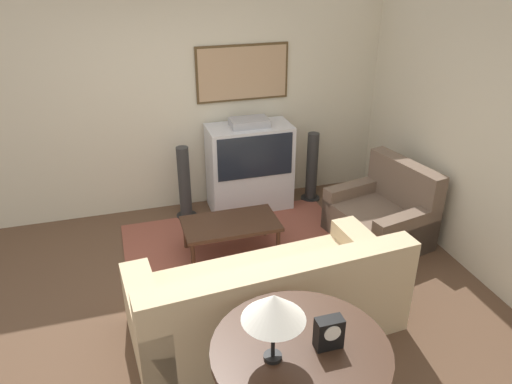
{
  "coord_description": "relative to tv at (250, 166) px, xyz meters",
  "views": [
    {
      "loc": [
        -0.68,
        -3.56,
        3.01
      ],
      "look_at": [
        0.6,
        0.73,
        0.75
      ],
      "focal_mm": 35.0,
      "sensor_mm": 36.0,
      "label": 1
    }
  ],
  "objects": [
    {
      "name": "console_table",
      "position": [
        -0.61,
        -3.28,
        0.19
      ],
      "size": [
        1.11,
        1.11,
        0.81
      ],
      "color": "#3D2619",
      "rests_on": "ground_plane"
    },
    {
      "name": "speaker_tower_right",
      "position": [
        0.81,
        -0.03,
        -0.12
      ],
      "size": [
        0.24,
        0.24,
        0.9
      ],
      "color": "black",
      "rests_on": "ground_plane"
    },
    {
      "name": "armchair",
      "position": [
        1.2,
        -1.15,
        -0.27
      ],
      "size": [
        1.01,
        1.15,
        0.88
      ],
      "rotation": [
        0.0,
        0.0,
        -1.36
      ],
      "color": "brown",
      "rests_on": "ground_plane"
    },
    {
      "name": "tv",
      "position": [
        0.0,
        0.0,
        0.0
      ],
      "size": [
        1.0,
        0.51,
        1.16
      ],
      "color": "silver",
      "rests_on": "ground_plane"
    },
    {
      "name": "couch",
      "position": [
        -0.47,
        -2.21,
        -0.24
      ],
      "size": [
        2.32,
        1.17,
        0.87
      ],
      "rotation": [
        0.0,
        0.0,
        3.22
      ],
      "color": "#CCB289",
      "rests_on": "ground_plane"
    },
    {
      "name": "wall_right",
      "position": [
        1.79,
        -1.81,
        0.8
      ],
      "size": [
        0.06,
        12.0,
        2.7
      ],
      "color": "beige",
      "rests_on": "ground_plane"
    },
    {
      "name": "wall_back",
      "position": [
        -0.83,
        0.32,
        0.81
      ],
      "size": [
        12.0,
        0.1,
        2.7
      ],
      "color": "beige",
      "rests_on": "ground_plane"
    },
    {
      "name": "mantel_clock",
      "position": [
        -0.45,
        -3.31,
        0.37
      ],
      "size": [
        0.17,
        0.1,
        0.21
      ],
      "color": "black",
      "rests_on": "console_table"
    },
    {
      "name": "coffee_table",
      "position": [
        -0.48,
        -0.97,
        -0.21
      ],
      "size": [
        1.0,
        0.56,
        0.38
      ],
      "color": "#3D2619",
      "rests_on": "ground_plane"
    },
    {
      "name": "area_rug",
      "position": [
        -0.38,
        -0.93,
        -0.54
      ],
      "size": [
        2.44,
        1.74,
        0.01
      ],
      "color": "brown",
      "rests_on": "ground_plane"
    },
    {
      "name": "ground_plane",
      "position": [
        -0.84,
        -1.81,
        -0.55
      ],
      "size": [
        12.0,
        12.0,
        0.0
      ],
      "primitive_type": "plane",
      "color": "brown"
    },
    {
      "name": "table_lamp",
      "position": [
        -0.8,
        -3.31,
        0.64
      ],
      "size": [
        0.37,
        0.37,
        0.47
      ],
      "color": "black",
      "rests_on": "console_table"
    },
    {
      "name": "speaker_tower_left",
      "position": [
        -0.81,
        -0.03,
        -0.12
      ],
      "size": [
        0.24,
        0.24,
        0.9
      ],
      "color": "black",
      "rests_on": "ground_plane"
    }
  ]
}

